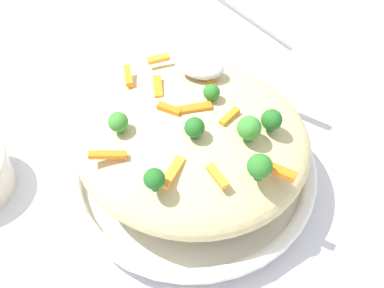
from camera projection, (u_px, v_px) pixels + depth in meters
The scene contains 22 objects.
ground_plane at pixel (192, 181), 0.68m from camera, with size 2.40×2.40×0.00m, color silver.
serving_bowl at pixel (192, 171), 0.66m from camera, with size 0.32×0.32×0.04m.
pasta_mound at pixel (192, 141), 0.61m from camera, with size 0.28×0.27×0.09m, color #DBC689.
carrot_piece_0 at pixel (128, 75), 0.63m from camera, with size 0.03×0.01×0.01m, color orange.
carrot_piece_1 at pixel (202, 74), 0.63m from camera, with size 0.04×0.01×0.01m, color orange.
carrot_piece_2 at pixel (168, 111), 0.58m from camera, with size 0.03×0.01×0.01m, color orange.
carrot_piece_3 at pixel (198, 109), 0.58m from camera, with size 0.04×0.01×0.01m, color orange.
carrot_piece_4 at pixel (158, 59), 0.65m from camera, with size 0.03×0.01×0.01m, color orange.
carrot_piece_5 at pixel (281, 172), 0.53m from camera, with size 0.03×0.01×0.01m, color orange.
carrot_piece_6 at pixel (158, 87), 0.61m from camera, with size 0.04×0.01×0.01m, color orange.
carrot_piece_7 at pixel (218, 176), 0.53m from camera, with size 0.03×0.01×0.01m, color orange.
carrot_piece_8 at pixel (176, 173), 0.53m from camera, with size 0.04×0.01×0.01m, color orange.
carrot_piece_9 at pixel (108, 155), 0.55m from camera, with size 0.04×0.01×0.01m, color orange.
carrot_piece_10 at pixel (229, 117), 0.57m from camera, with size 0.03×0.01×0.01m, color orange.
broccoli_floret_0 at pixel (154, 179), 0.51m from camera, with size 0.02×0.02×0.03m.
broccoli_floret_1 at pixel (194, 128), 0.55m from camera, with size 0.02×0.02×0.03m.
broccoli_floret_2 at pixel (118, 122), 0.56m from camera, with size 0.02×0.02×0.03m.
broccoli_floret_3 at pixel (272, 120), 0.56m from camera, with size 0.02×0.02×0.03m.
broccoli_floret_4 at pixel (212, 92), 0.59m from camera, with size 0.02×0.02×0.02m.
broccoli_floret_5 at pixel (249, 128), 0.55m from camera, with size 0.03×0.03×0.03m.
broccoli_floret_6 at pixel (260, 167), 0.52m from camera, with size 0.03×0.03×0.03m.
serving_spoon at pixel (214, 42), 0.63m from camera, with size 0.18×0.13×0.08m.
Camera 1 is at (0.10, -0.38, 0.56)m, focal length 47.69 mm.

